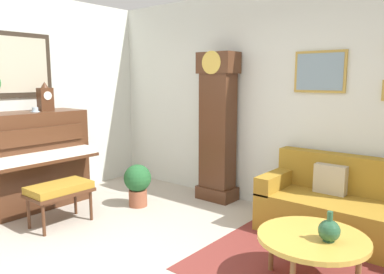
{
  "coord_description": "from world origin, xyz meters",
  "views": [
    {
      "loc": [
        2.37,
        -1.96,
        1.66
      ],
      "look_at": [
        -0.2,
        1.17,
        1.03
      ],
      "focal_mm": 34.82,
      "sensor_mm": 36.0,
      "label": 1
    }
  ],
  "objects": [
    {
      "name": "wall_back",
      "position": [
        0.02,
        2.4,
        1.4
      ],
      "size": [
        5.3,
        0.13,
        2.8
      ],
      "color": "silver",
      "rests_on": "ground_plane"
    },
    {
      "name": "area_rug",
      "position": [
        1.29,
        1.02,
        0.0
      ],
      "size": [
        2.1,
        1.5,
        0.01
      ],
      "primitive_type": "cube",
      "color": "maroon",
      "rests_on": "ground_plane"
    },
    {
      "name": "piano",
      "position": [
        -2.23,
        0.32,
        0.63
      ],
      "size": [
        0.87,
        1.44,
        1.25
      ],
      "color": "#4C2B19",
      "rests_on": "ground_plane"
    },
    {
      "name": "piano_bench",
      "position": [
        -1.42,
        0.26,
        0.41
      ],
      "size": [
        0.42,
        0.7,
        0.48
      ],
      "color": "#4C2B19",
      "rests_on": "ground_plane"
    },
    {
      "name": "grandfather_clock",
      "position": [
        -0.56,
        2.15,
        0.96
      ],
      "size": [
        0.52,
        0.34,
        2.03
      ],
      "color": "#4C2B19",
      "rests_on": "ground_plane"
    },
    {
      "name": "couch",
      "position": [
        1.33,
        1.98,
        0.31
      ],
      "size": [
        1.9,
        0.8,
        0.84
      ],
      "color": "olive",
      "rests_on": "ground_plane"
    },
    {
      "name": "coffee_table",
      "position": [
        1.32,
        0.84,
        0.39
      ],
      "size": [
        0.88,
        0.88,
        0.42
      ],
      "color": "gold",
      "rests_on": "ground_plane"
    },
    {
      "name": "mantel_clock",
      "position": [
        -2.23,
        0.6,
        1.43
      ],
      "size": [
        0.13,
        0.18,
        0.38
      ],
      "color": "#4C2B19",
      "rests_on": "piano"
    },
    {
      "name": "teacup",
      "position": [
        -2.16,
        0.42,
        1.28
      ],
      "size": [
        0.12,
        0.12,
        0.06
      ],
      "color": "#ADC6D6",
      "rests_on": "piano"
    },
    {
      "name": "green_jug",
      "position": [
        1.46,
        0.83,
        0.51
      ],
      "size": [
        0.17,
        0.17,
        0.24
      ],
      "color": "#234C33",
      "rests_on": "coffee_table"
    },
    {
      "name": "potted_plant",
      "position": [
        -1.2,
        1.25,
        0.32
      ],
      "size": [
        0.36,
        0.36,
        0.56
      ],
      "color": "#935138",
      "rests_on": "ground_plane"
    }
  ]
}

